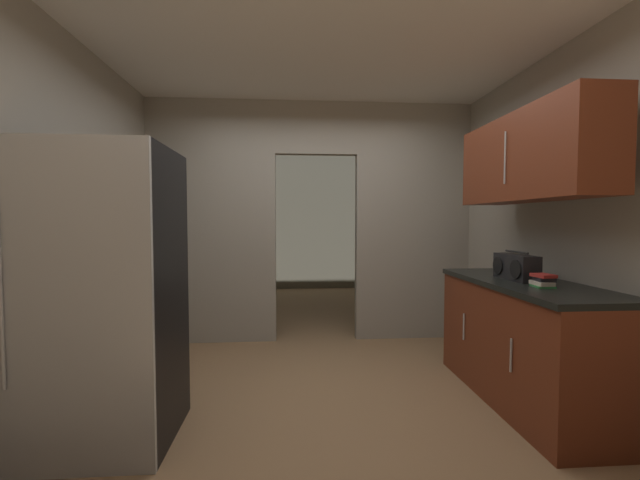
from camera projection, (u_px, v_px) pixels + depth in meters
ground at (326, 404)px, 2.94m from camera, size 20.00×20.00×0.00m
kitchen_overhead_slab at (320, 57)px, 3.31m from camera, size 4.00×7.29×0.06m
kitchen_partition at (312, 216)px, 4.51m from camera, size 3.60×0.12×2.68m
adjoining_room_shell at (305, 222)px, 6.85m from camera, size 3.60×3.54×2.68m
kitchen_flank_left at (14, 223)px, 2.31m from camera, size 0.10×4.14×2.68m
kitchen_flank_right at (615, 223)px, 2.60m from camera, size 0.10×4.14×2.68m
refrigerator at (106, 296)px, 2.43m from camera, size 0.80×0.77×1.79m
lower_cabinet_run at (524, 341)px, 2.98m from camera, size 0.63×1.61×0.91m
upper_cabinet_counterside at (529, 158)px, 2.92m from camera, size 0.36×1.45×0.63m
boombox at (516, 267)px, 3.03m from camera, size 0.16×0.41×0.22m
book_stack at (543, 281)px, 2.69m from camera, size 0.14×0.16×0.09m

